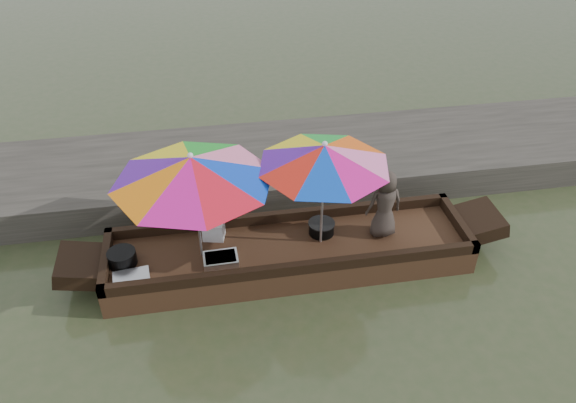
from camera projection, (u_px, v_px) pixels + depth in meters
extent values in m
plane|color=#333F23|center=(289.00, 264.00, 7.74)|extent=(80.00, 80.00, 0.00)
cube|color=#2D2B26|center=(267.00, 166.00, 9.35)|extent=(22.00, 2.20, 0.50)
cube|color=#362415|center=(289.00, 255.00, 7.64)|extent=(4.87, 1.20, 0.35)
cylinder|color=black|center=(122.00, 258.00, 7.18)|extent=(0.36, 0.36, 0.19)
cube|color=silver|center=(221.00, 259.00, 7.23)|extent=(0.45, 0.32, 0.09)
cube|color=silver|center=(131.00, 278.00, 6.97)|extent=(0.48, 0.36, 0.06)
cylinder|color=black|center=(321.00, 228.00, 7.70)|extent=(0.35, 0.35, 0.16)
cube|color=silver|center=(214.00, 230.00, 7.59)|extent=(0.32, 0.28, 0.26)
imported|color=#362D28|center=(385.00, 204.00, 7.45)|extent=(0.51, 0.35, 1.00)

